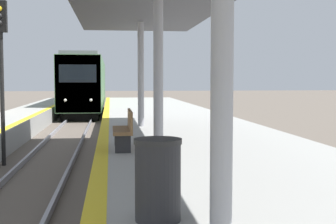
{
  "coord_description": "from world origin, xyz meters",
  "views": [
    {
      "loc": [
        1.86,
        -2.44,
        2.52
      ],
      "look_at": [
        4.76,
        21.1,
        0.86
      ],
      "focal_mm": 50.0,
      "sensor_mm": 36.0,
      "label": 1
    }
  ],
  "objects_px": {
    "trash_bin": "(158,179)",
    "train": "(87,84)",
    "bench": "(125,129)",
    "signal_mid": "(1,52)"
  },
  "relations": [
    {
      "from": "trash_bin",
      "to": "train",
      "type": "bearing_deg",
      "value": 94.19
    },
    {
      "from": "bench",
      "to": "trash_bin",
      "type": "bearing_deg",
      "value": -87.93
    },
    {
      "from": "trash_bin",
      "to": "bench",
      "type": "height_order",
      "value": "trash_bin"
    },
    {
      "from": "signal_mid",
      "to": "train",
      "type": "bearing_deg",
      "value": 86.99
    },
    {
      "from": "train",
      "to": "trash_bin",
      "type": "xyz_separation_m",
      "value": [
        2.4,
        -32.72,
        -0.78
      ]
    },
    {
      "from": "signal_mid",
      "to": "bench",
      "type": "distance_m",
      "value": 4.98
    },
    {
      "from": "signal_mid",
      "to": "trash_bin",
      "type": "relative_size",
      "value": 4.96
    },
    {
      "from": "trash_bin",
      "to": "bench",
      "type": "relative_size",
      "value": 0.62
    },
    {
      "from": "train",
      "to": "signal_mid",
      "type": "height_order",
      "value": "signal_mid"
    },
    {
      "from": "signal_mid",
      "to": "bench",
      "type": "height_order",
      "value": "signal_mid"
    }
  ]
}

